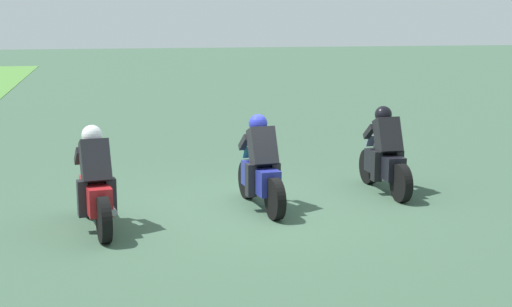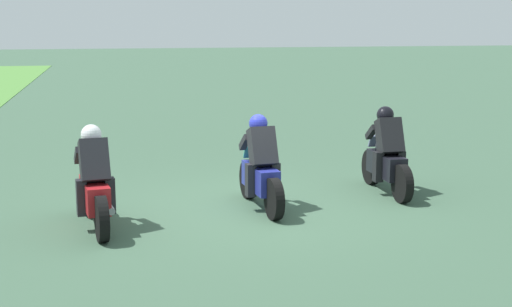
# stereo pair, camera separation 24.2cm
# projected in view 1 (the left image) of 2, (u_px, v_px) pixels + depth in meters

# --- Properties ---
(ground_plane) EXTENTS (120.00, 120.00, 0.00)m
(ground_plane) POSITION_uv_depth(u_px,v_px,m) (253.00, 209.00, 11.76)
(ground_plane) COLOR #385540
(rider_lane_a) EXTENTS (2.04, 0.54, 1.51)m
(rider_lane_a) POSITION_uv_depth(u_px,v_px,m) (385.00, 157.00, 12.74)
(rider_lane_a) COLOR black
(rider_lane_a) RESTS_ON ground_plane
(rider_lane_b) EXTENTS (2.04, 0.57, 1.51)m
(rider_lane_b) POSITION_uv_depth(u_px,v_px,m) (261.00, 170.00, 11.68)
(rider_lane_b) COLOR black
(rider_lane_b) RESTS_ON ground_plane
(rider_lane_c) EXTENTS (2.04, 0.59, 1.51)m
(rider_lane_c) POSITION_uv_depth(u_px,v_px,m) (95.00, 187.00, 10.53)
(rider_lane_c) COLOR black
(rider_lane_c) RESTS_ON ground_plane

